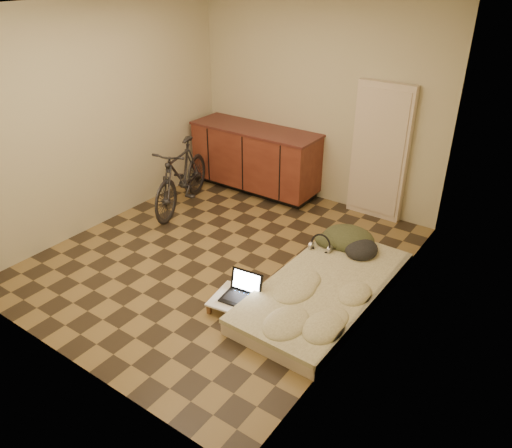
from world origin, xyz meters
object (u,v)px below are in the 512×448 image
Objects in this scene: lap_desk at (247,303)px; futon at (325,291)px; bicycle at (181,173)px; laptop at (242,293)px.

futon is at bearing 41.54° from lap_desk.
bicycle is 2.42m from lap_desk.
bicycle reaches higher than laptop.
laptop is (-0.58, -0.57, 0.07)m from futon.
laptop is (1.92, -1.27, -0.33)m from bicycle.
lap_desk is (-0.50, -0.60, 0.01)m from futon.
bicycle is 2.32m from laptop.
lap_desk is 0.11m from laptop.
bicycle reaches higher than lap_desk.
lap_desk is 2.01× the size of laptop.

